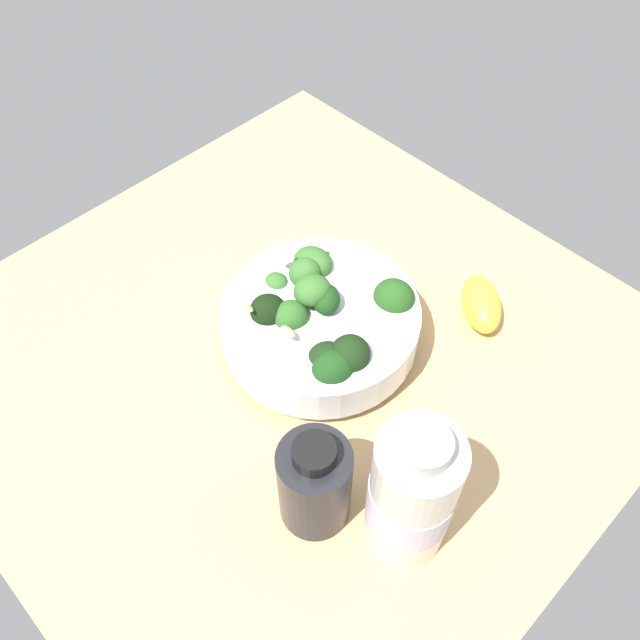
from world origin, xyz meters
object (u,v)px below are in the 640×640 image
at_px(bottle_tall, 315,483).
at_px(bowl_of_broccoli, 321,320).
at_px(lemon_wedge, 481,304).
at_px(bottle_short, 411,495).

bearing_deg(bottle_tall, bowl_of_broccoli, -136.32).
bearing_deg(lemon_wedge, bottle_short, 22.73).
bearing_deg(bottle_tall, bottle_short, 120.42).
bearing_deg(lemon_wedge, bowl_of_broccoli, -32.01).
xyz_separation_m(lemon_wedge, bottle_short, (0.24, 0.10, 0.06)).
xyz_separation_m(bottle_tall, bottle_short, (-0.04, 0.07, 0.02)).
distance_m(bottle_tall, bottle_short, 0.08).
bearing_deg(bowl_of_broccoli, lemon_wedge, 147.99).
relative_size(bowl_of_broccoli, bottle_tall, 1.80).
bearing_deg(bottle_short, lemon_wedge, -157.27).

